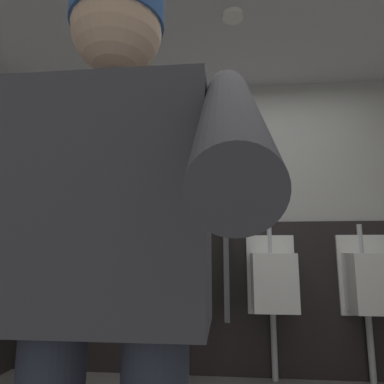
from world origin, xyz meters
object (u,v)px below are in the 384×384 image
Objects in this scene: urinal_left at (181,280)px; urinal_right at (369,282)px; urinal_middle at (273,281)px; person at (104,268)px.

urinal_left is 1.50m from urinal_right.
urinal_middle is 0.75× the size of person.
person is at bearing -86.88° from urinal_left.
urinal_left is 0.75m from urinal_middle.
person is at bearing -106.33° from urinal_middle.
urinal_right is at bearing 0.00° from urinal_left.
urinal_right is (0.75, 0.00, 0.00)m from urinal_middle.
urinal_middle and urinal_right have the same top height.
urinal_right is at bearing 57.35° from person.
person reaches higher than urinal_middle.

